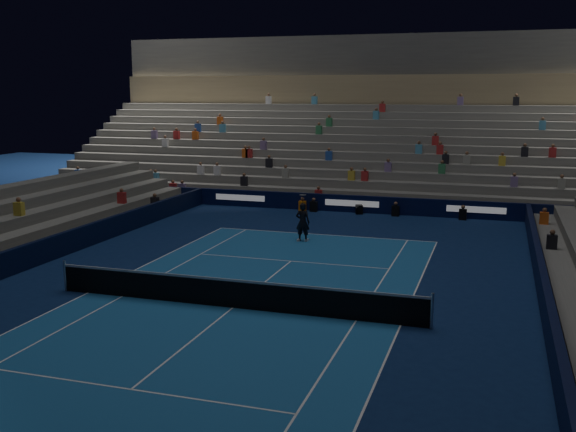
% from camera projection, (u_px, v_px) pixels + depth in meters
% --- Properties ---
extents(ground, '(90.00, 90.00, 0.00)m').
position_uv_depth(ground, '(233.00, 308.00, 21.91)').
color(ground, '#0B1D47').
rests_on(ground, ground).
extents(court_surface, '(10.97, 23.77, 0.01)m').
position_uv_depth(court_surface, '(233.00, 308.00, 21.91)').
color(court_surface, '#1A5592').
rests_on(court_surface, ground).
extents(sponsor_barrier_far, '(44.00, 0.25, 1.00)m').
position_uv_depth(sponsor_barrier_far, '(352.00, 204.00, 39.16)').
color(sponsor_barrier_far, black).
rests_on(sponsor_barrier_far, ground).
extents(sponsor_barrier_east, '(0.25, 37.00, 1.00)m').
position_uv_depth(sponsor_barrier_east, '(550.00, 324.00, 18.95)').
color(sponsor_barrier_east, black).
rests_on(sponsor_barrier_east, ground).
extents(grandstand_main, '(44.00, 15.20, 11.20)m').
position_uv_depth(grandstand_main, '(381.00, 143.00, 47.44)').
color(grandstand_main, slate).
rests_on(grandstand_main, ground).
extents(tennis_net, '(12.90, 0.10, 1.10)m').
position_uv_depth(tennis_net, '(233.00, 293.00, 21.82)').
color(tennis_net, '#B2B2B7').
rests_on(tennis_net, ground).
extents(tennis_player, '(0.67, 0.44, 1.84)m').
position_uv_depth(tennis_player, '(303.00, 222.00, 31.50)').
color(tennis_player, black).
rests_on(tennis_player, ground).
extents(broadcast_camera, '(0.52, 0.89, 0.52)m').
position_uv_depth(broadcast_camera, '(359.00, 209.00, 38.62)').
color(broadcast_camera, black).
rests_on(broadcast_camera, ground).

